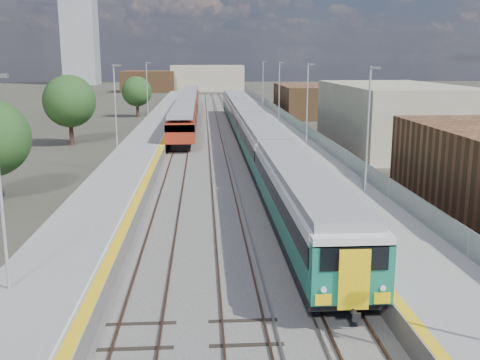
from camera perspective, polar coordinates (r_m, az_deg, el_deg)
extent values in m
plane|color=#47443A|center=(61.77, -0.67, 3.92)|extent=(320.00, 320.00, 0.00)
cube|color=#565451|center=(64.16, -2.80, 4.25)|extent=(10.50, 155.00, 0.06)
cube|color=#4C3323|center=(66.74, -0.23, 4.64)|extent=(0.07, 160.00, 0.14)
cube|color=#4C3323|center=(66.85, 1.01, 4.65)|extent=(0.07, 160.00, 0.14)
cube|color=#4C3323|center=(66.62, -3.25, 4.61)|extent=(0.07, 160.00, 0.14)
cube|color=#4C3323|center=(66.65, -2.00, 4.63)|extent=(0.07, 160.00, 0.14)
cube|color=#4C3323|center=(66.68, -6.26, 4.56)|extent=(0.07, 160.00, 0.14)
cube|color=#4C3323|center=(66.64, -5.02, 4.59)|extent=(0.07, 160.00, 0.14)
cube|color=gray|center=(66.72, -0.51, 4.63)|extent=(0.08, 160.00, 0.10)
cube|color=gray|center=(66.66, -1.72, 4.62)|extent=(0.08, 160.00, 0.10)
cube|color=slate|center=(64.65, 3.88, 4.72)|extent=(4.70, 155.00, 1.00)
cube|color=gray|center=(64.59, 3.88, 5.16)|extent=(4.70, 155.00, 0.03)
cube|color=yellow|center=(64.34, 2.02, 5.17)|extent=(0.40, 155.00, 0.01)
cube|color=gray|center=(64.85, 5.83, 5.68)|extent=(0.06, 155.00, 1.20)
cylinder|color=#9EA0A3|center=(34.73, 12.85, 5.01)|extent=(0.12, 0.12, 7.50)
cube|color=#4C4C4F|center=(34.55, 13.55, 11.02)|extent=(0.70, 0.18, 0.14)
cylinder|color=#9EA0A3|center=(54.10, 6.84, 7.73)|extent=(0.12, 0.12, 7.50)
cube|color=#4C4C4F|center=(53.99, 7.21, 11.59)|extent=(0.70, 0.18, 0.14)
cylinder|color=#9EA0A3|center=(73.81, 4.00, 8.98)|extent=(0.12, 0.12, 7.50)
cube|color=#4C4C4F|center=(73.73, 4.24, 11.81)|extent=(0.70, 0.18, 0.14)
cylinder|color=#9EA0A3|center=(93.64, 2.34, 9.69)|extent=(0.12, 0.12, 7.50)
cube|color=#4C4C4F|center=(93.58, 2.52, 11.93)|extent=(0.70, 0.18, 0.14)
cube|color=slate|center=(64.35, -8.89, 4.56)|extent=(4.30, 155.00, 1.00)
cube|color=gray|center=(64.28, -8.91, 5.01)|extent=(4.30, 155.00, 0.03)
cube|color=yellow|center=(64.14, -7.21, 5.06)|extent=(0.45, 155.00, 0.01)
cube|color=silver|center=(64.16, -7.52, 5.06)|extent=(0.08, 155.00, 0.01)
cylinder|color=#9EA0A3|center=(20.68, -23.22, -0.47)|extent=(0.12, 0.12, 7.50)
cylinder|color=#9EA0A3|center=(45.75, -12.52, 6.71)|extent=(0.12, 0.12, 7.50)
cube|color=#4C4C4F|center=(45.52, -12.42, 11.30)|extent=(0.70, 0.18, 0.14)
cylinder|color=#9EA0A3|center=(71.49, -9.41, 8.74)|extent=(0.12, 0.12, 7.50)
cube|color=#4C4C4F|center=(71.34, -9.31, 11.67)|extent=(0.70, 0.18, 0.14)
cube|color=gray|center=(59.53, 15.26, 6.28)|extent=(11.00, 22.00, 6.40)
cube|color=brown|center=(90.74, 6.66, 8.04)|extent=(8.00, 18.00, 4.80)
cube|color=gray|center=(161.12, -3.34, 10.31)|extent=(20.00, 14.00, 7.00)
cube|color=brown|center=(156.84, -9.27, 9.87)|extent=(14.00, 12.00, 5.60)
cube|color=gray|center=(205.61, -16.00, 14.90)|extent=(11.00, 11.00, 40.00)
cube|color=black|center=(28.39, 6.11, -4.41)|extent=(2.65, 19.01, 0.45)
cube|color=#136459|center=(28.18, 6.15, -2.90)|extent=(2.75, 19.01, 1.11)
cube|color=black|center=(27.96, 6.19, -1.16)|extent=(2.81, 19.01, 0.76)
cube|color=silver|center=(27.83, 6.22, 0.05)|extent=(2.75, 19.01, 0.47)
cube|color=gray|center=(27.74, 6.24, 0.88)|extent=(2.44, 19.01, 0.39)
cube|color=black|center=(47.24, 2.11, 2.37)|extent=(2.65, 19.01, 0.45)
cube|color=#136459|center=(47.11, 2.12, 3.31)|extent=(2.75, 19.01, 1.11)
cube|color=black|center=(46.98, 2.13, 4.36)|extent=(2.81, 19.01, 0.76)
cube|color=silver|center=(46.90, 2.13, 5.09)|extent=(2.75, 19.01, 0.47)
cube|color=gray|center=(46.85, 2.14, 5.59)|extent=(2.44, 19.01, 0.39)
cube|color=black|center=(66.46, 0.40, 5.26)|extent=(2.65, 19.01, 0.45)
cube|color=#136459|center=(66.37, 0.40, 5.93)|extent=(2.75, 19.01, 1.11)
cube|color=black|center=(66.28, 0.40, 6.68)|extent=(2.81, 19.01, 0.76)
cube|color=silver|center=(66.23, 0.41, 7.20)|extent=(2.75, 19.01, 0.47)
cube|color=gray|center=(66.19, 0.41, 7.56)|extent=(2.44, 19.01, 0.39)
cube|color=black|center=(85.82, -0.54, 6.85)|extent=(2.65, 19.01, 0.45)
cube|color=#136459|center=(85.75, -0.54, 7.37)|extent=(2.75, 19.01, 1.11)
cube|color=black|center=(85.68, -0.55, 7.95)|extent=(2.81, 19.01, 0.76)
cube|color=silver|center=(85.63, -0.55, 8.36)|extent=(2.75, 19.01, 0.47)
cube|color=gray|center=(85.61, -0.55, 8.63)|extent=(2.44, 19.01, 0.39)
cube|color=#136459|center=(18.98, 11.23, -9.23)|extent=(2.73, 0.58, 2.05)
cube|color=black|center=(18.50, 11.55, -7.88)|extent=(2.24, 0.06, 0.78)
cube|color=yellow|center=(18.70, 11.51, -9.91)|extent=(1.02, 0.10, 2.05)
cube|color=black|center=(62.49, -5.77, 4.39)|extent=(1.89, 16.05, 0.66)
cube|color=maroon|center=(62.30, -5.80, 5.82)|extent=(2.78, 18.88, 1.99)
cube|color=black|center=(62.25, -5.81, 6.27)|extent=(2.84, 18.88, 0.70)
cube|color=gray|center=(62.15, -5.83, 7.19)|extent=(2.48, 18.88, 0.40)
cube|color=black|center=(81.72, -5.32, 6.25)|extent=(1.89, 16.05, 0.66)
cube|color=maroon|center=(81.58, -5.34, 7.35)|extent=(2.78, 18.88, 1.99)
cube|color=black|center=(81.53, -5.35, 7.69)|extent=(2.84, 18.88, 0.70)
cube|color=gray|center=(81.46, -5.36, 8.39)|extent=(2.48, 18.88, 0.40)
cube|color=black|center=(101.01, -5.04, 7.40)|extent=(1.89, 16.05, 0.66)
cube|color=maroon|center=(100.89, -5.05, 8.29)|extent=(2.78, 18.88, 1.99)
cube|color=black|center=(100.86, -5.06, 8.57)|extent=(2.84, 18.88, 0.70)
cube|color=gray|center=(100.80, -5.07, 9.13)|extent=(2.48, 18.88, 0.40)
cylinder|color=#382619|center=(61.49, -16.75, 4.57)|extent=(0.44, 0.44, 2.56)
sphere|color=#25491C|center=(61.17, -16.95, 7.67)|extent=(5.41, 5.41, 5.41)
cylinder|color=#382619|center=(89.24, -10.37, 7.01)|extent=(0.44, 0.44, 2.19)
sphere|color=#25491C|center=(89.04, -10.44, 8.84)|extent=(4.62, 4.62, 4.62)
cylinder|color=#382619|center=(81.71, 13.75, 6.36)|extent=(0.44, 0.44, 2.09)
sphere|color=#25491C|center=(81.49, 13.84, 8.27)|extent=(4.41, 4.41, 4.41)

